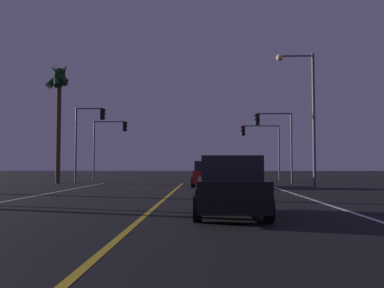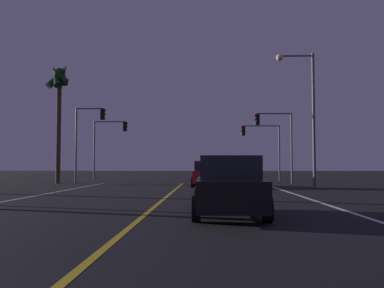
{
  "view_description": "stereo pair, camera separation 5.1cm",
  "coord_description": "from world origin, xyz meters",
  "px_view_note": "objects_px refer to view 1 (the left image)",
  "views": [
    {
      "loc": [
        1.7,
        -1.07,
        1.46
      ],
      "look_at": [
        0.81,
        29.16,
        2.95
      ],
      "focal_mm": 39.27,
      "sensor_mm": 36.0,
      "label": 1
    },
    {
      "loc": [
        1.75,
        -1.07,
        1.46
      ],
      "look_at": [
        0.81,
        29.16,
        2.95
      ],
      "focal_mm": 39.27,
      "sensor_mm": 36.0,
      "label": 2
    }
  ],
  "objects_px": {
    "car_ahead_far": "(207,174)",
    "palm_tree_left_far": "(59,87)",
    "car_lead_same_lane": "(230,187)",
    "traffic_light_near_right": "(274,131)",
    "traffic_light_far_right": "(260,139)",
    "street_lamp_right_far": "(305,103)",
    "traffic_light_far_left": "(110,136)",
    "traffic_light_near_left": "(89,128)"
  },
  "relations": [
    {
      "from": "car_ahead_far",
      "to": "car_lead_same_lane",
      "type": "distance_m",
      "value": 16.19
    },
    {
      "from": "traffic_light_near_left",
      "to": "traffic_light_far_right",
      "type": "xyz_separation_m",
      "value": [
        14.29,
        5.5,
        -0.56
      ]
    },
    {
      "from": "traffic_light_far_right",
      "to": "traffic_light_far_left",
      "type": "bearing_deg",
      "value": -0.0
    },
    {
      "from": "traffic_light_near_left",
      "to": "traffic_light_far_right",
      "type": "distance_m",
      "value": 15.33
    },
    {
      "from": "traffic_light_near_left",
      "to": "traffic_light_far_left",
      "type": "distance_m",
      "value": 5.52
    },
    {
      "from": "traffic_light_near_left",
      "to": "palm_tree_left_far",
      "type": "xyz_separation_m",
      "value": [
        -2.22,
        -0.75,
        3.18
      ]
    },
    {
      "from": "traffic_light_near_right",
      "to": "traffic_light_far_left",
      "type": "distance_m",
      "value": 15.27
    },
    {
      "from": "car_ahead_far",
      "to": "traffic_light_far_right",
      "type": "bearing_deg",
      "value": -25.37
    },
    {
      "from": "car_ahead_far",
      "to": "palm_tree_left_far",
      "type": "distance_m",
      "value": 14.02
    },
    {
      "from": "traffic_light_near_right",
      "to": "traffic_light_near_left",
      "type": "relative_size",
      "value": 0.92
    },
    {
      "from": "car_ahead_far",
      "to": "traffic_light_far_right",
      "type": "xyz_separation_m",
      "value": [
        4.94,
        10.43,
        3.0
      ]
    },
    {
      "from": "car_lead_same_lane",
      "to": "traffic_light_far_left",
      "type": "relative_size",
      "value": 0.78
    },
    {
      "from": "car_ahead_far",
      "to": "traffic_light_far_left",
      "type": "xyz_separation_m",
      "value": [
        -8.93,
        10.43,
        3.27
      ]
    },
    {
      "from": "car_lead_same_lane",
      "to": "traffic_light_far_right",
      "type": "distance_m",
      "value": 27.13
    },
    {
      "from": "traffic_light_far_left",
      "to": "traffic_light_far_right",
      "type": "bearing_deg",
      "value": -0.0
    },
    {
      "from": "traffic_light_far_left",
      "to": "palm_tree_left_far",
      "type": "relative_size",
      "value": 0.58
    },
    {
      "from": "traffic_light_near_left",
      "to": "street_lamp_right_far",
      "type": "height_order",
      "value": "street_lamp_right_far"
    },
    {
      "from": "car_ahead_far",
      "to": "traffic_light_far_left",
      "type": "distance_m",
      "value": 14.11
    },
    {
      "from": "traffic_light_near_right",
      "to": "palm_tree_left_far",
      "type": "distance_m",
      "value": 17.26
    },
    {
      "from": "traffic_light_far_right",
      "to": "street_lamp_right_far",
      "type": "xyz_separation_m",
      "value": [
        1.17,
        -12.48,
        1.5
      ]
    },
    {
      "from": "car_ahead_far",
      "to": "traffic_light_near_left",
      "type": "relative_size",
      "value": 0.72
    },
    {
      "from": "traffic_light_far_right",
      "to": "street_lamp_right_far",
      "type": "relative_size",
      "value": 0.6
    },
    {
      "from": "street_lamp_right_far",
      "to": "palm_tree_left_far",
      "type": "bearing_deg",
      "value": -19.38
    },
    {
      "from": "car_ahead_far",
      "to": "palm_tree_left_far",
      "type": "bearing_deg",
      "value": 70.17
    },
    {
      "from": "traffic_light_far_left",
      "to": "street_lamp_right_far",
      "type": "height_order",
      "value": "street_lamp_right_far"
    },
    {
      "from": "traffic_light_near_right",
      "to": "car_lead_same_lane",
      "type": "bearing_deg",
      "value": 77.31
    },
    {
      "from": "car_ahead_far",
      "to": "traffic_light_far_right",
      "type": "relative_size",
      "value": 0.85
    },
    {
      "from": "car_ahead_far",
      "to": "car_lead_same_lane",
      "type": "xyz_separation_m",
      "value": [
        0.56,
        -16.18,
        0.0
      ]
    },
    {
      "from": "car_ahead_far",
      "to": "palm_tree_left_far",
      "type": "relative_size",
      "value": 0.45
    },
    {
      "from": "traffic_light_far_left",
      "to": "palm_tree_left_far",
      "type": "distance_m",
      "value": 7.62
    },
    {
      "from": "traffic_light_near_right",
      "to": "palm_tree_left_far",
      "type": "bearing_deg",
      "value": 2.55
    },
    {
      "from": "street_lamp_right_far",
      "to": "palm_tree_left_far",
      "type": "relative_size",
      "value": 0.88
    },
    {
      "from": "traffic_light_far_right",
      "to": "car_lead_same_lane",
      "type": "bearing_deg",
      "value": 80.65
    },
    {
      "from": "car_lead_same_lane",
      "to": "street_lamp_right_far",
      "type": "relative_size",
      "value": 0.51
    },
    {
      "from": "traffic_light_far_left",
      "to": "street_lamp_right_far",
      "type": "relative_size",
      "value": 0.65
    },
    {
      "from": "street_lamp_right_far",
      "to": "traffic_light_far_right",
      "type": "bearing_deg",
      "value": -84.65
    },
    {
      "from": "traffic_light_near_left",
      "to": "traffic_light_far_right",
      "type": "bearing_deg",
      "value": 21.05
    },
    {
      "from": "traffic_light_near_left",
      "to": "street_lamp_right_far",
      "type": "relative_size",
      "value": 0.71
    },
    {
      "from": "car_lead_same_lane",
      "to": "traffic_light_far_left",
      "type": "distance_m",
      "value": 28.44
    },
    {
      "from": "traffic_light_near_right",
      "to": "traffic_light_far_right",
      "type": "relative_size",
      "value": 1.09
    },
    {
      "from": "car_lead_same_lane",
      "to": "traffic_light_far_left",
      "type": "xyz_separation_m",
      "value": [
        -9.49,
        26.6,
        3.27
      ]
    },
    {
      "from": "car_lead_same_lane",
      "to": "palm_tree_left_far",
      "type": "relative_size",
      "value": 0.45
    }
  ]
}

